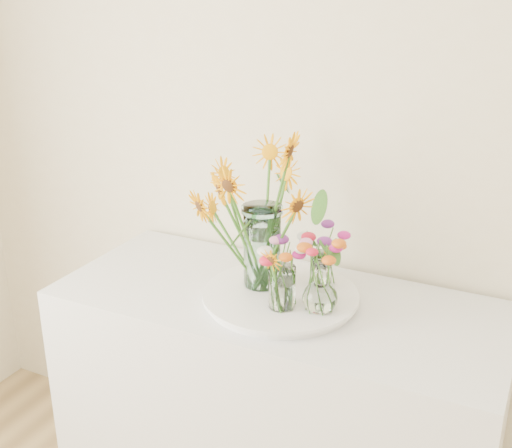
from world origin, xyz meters
name	(u,v)px	position (x,y,z in m)	size (l,w,h in m)	color
counter	(276,417)	(-0.45, 1.93, 0.45)	(1.40, 0.60, 0.90)	white
tray	(281,298)	(-0.43, 1.91, 0.91)	(0.45, 0.45, 0.03)	white
mason_jar	(262,247)	(-0.51, 1.94, 1.06)	(0.11, 0.11, 0.27)	silver
sunflower_bouquet	(262,210)	(-0.51, 1.94, 1.18)	(0.67, 0.67, 0.51)	#FFA205
small_vase_a	(282,288)	(-0.39, 1.83, 0.99)	(0.08, 0.08, 0.13)	white
wildflower_posy_a	(282,274)	(-0.39, 1.83, 1.04)	(0.19, 0.19, 0.22)	#D95D12
small_vase_b	(320,288)	(-0.29, 1.86, 1.00)	(0.10, 0.10, 0.15)	white
wildflower_posy_b	(321,274)	(-0.29, 1.86, 1.04)	(0.21, 0.21, 0.24)	#D95D12
small_vase_c	(321,270)	(-0.34, 2.02, 0.98)	(0.07, 0.07, 0.11)	white
wildflower_posy_c	(322,257)	(-0.34, 2.02, 1.03)	(0.20, 0.20, 0.20)	#D95D12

